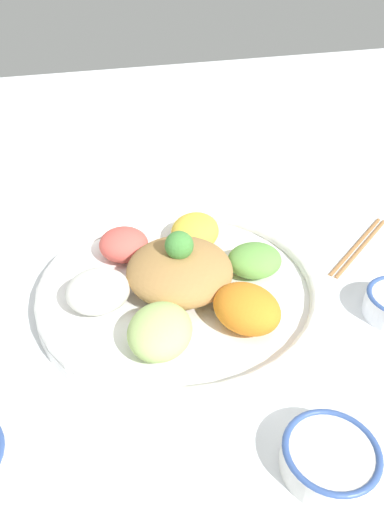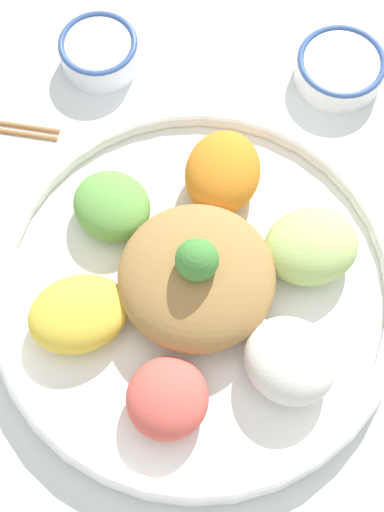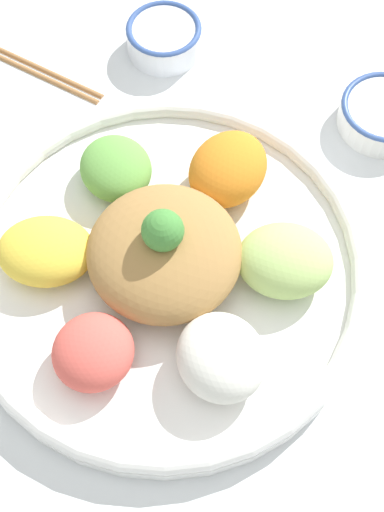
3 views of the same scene
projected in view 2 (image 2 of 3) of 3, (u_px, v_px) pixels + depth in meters
ground_plane at (201, 329)px, 0.73m from camera, size 2.40×2.40×0.00m
salad_platter at (199, 284)px, 0.71m from camera, size 0.42×0.42×0.12m
sauce_bowl_red at (99, 51)px, 0.83m from camera, size 0.09×0.09×0.04m
rice_bowl_blue at (340, 67)px, 0.82m from camera, size 0.10×0.10×0.03m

